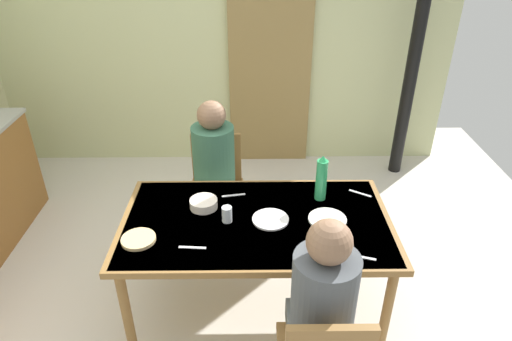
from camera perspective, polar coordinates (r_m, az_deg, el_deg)
The scene contains 18 objects.
ground_plane at distance 3.14m, azimuth -6.82°, elevation -17.66°, with size 5.84×5.84×0.00m, color beige.
wall_back at distance 4.46m, azimuth -5.15°, elevation 17.92°, with size 4.57×0.10×2.77m, color #BFC48F.
door_wooden at distance 4.47m, azimuth 1.80°, elevation 12.96°, with size 0.80×0.05×2.00m, color olive.
stove_pipe_column at distance 4.36m, azimuth 19.95°, elevation 16.05°, with size 0.12×0.12×2.77m, color black.
dining_table at distance 2.70m, azimuth 0.04°, elevation -7.43°, with size 1.59×0.89×0.74m.
chair_far_diner at distance 3.47m, azimuth -5.03°, elevation -1.66°, with size 0.40×0.40×0.87m.
person_near_diner at distance 2.16m, azimuth 8.51°, elevation -15.74°, with size 0.30×0.37×0.77m.
person_far_diner at distance 3.21m, azimuth -5.41°, elevation 1.36°, with size 0.30×0.37×0.77m.
water_bottle_green_near at distance 2.80m, azimuth 8.31°, elevation -1.04°, with size 0.07×0.07×0.31m.
serving_bowl_center at distance 2.77m, azimuth -6.67°, elevation -4.19°, with size 0.17×0.17×0.06m, color silver.
dinner_plate_near_left at distance 2.65m, azimuth 1.86°, elevation -6.22°, with size 0.22×0.22×0.01m, color white.
dinner_plate_near_right at distance 2.69m, azimuth 9.07°, elevation -6.14°, with size 0.23×0.23×0.01m, color white.
drinking_glass_by_near_diner at distance 2.63m, azimuth -3.72°, elevation -5.58°, with size 0.06×0.06×0.10m, color silver.
bread_plate_sliced at distance 2.58m, azimuth -14.73°, elevation -8.45°, with size 0.19×0.19×0.02m, color #DBB77A.
cutlery_knife_near at distance 2.48m, azimuth -8.11°, elevation -9.67°, with size 0.15×0.02×0.00m, color silver.
cutlery_fork_near at distance 2.88m, azimuth -2.87°, elevation -3.17°, with size 0.15×0.02×0.00m, color silver.
cutlery_knife_far at distance 2.97m, azimuth 13.10°, elevation -2.85°, with size 0.15×0.02×0.00m, color silver.
cutlery_fork_far at distance 2.46m, azimuth 13.29°, elevation -10.67°, with size 0.15×0.02×0.00m, color silver.
Camera 1 is at (0.33, -2.10, 2.32)m, focal length 31.44 mm.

